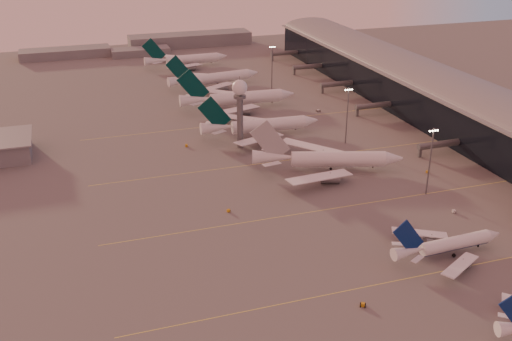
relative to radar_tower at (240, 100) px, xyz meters
name	(u,v)px	position (x,y,z in m)	size (l,w,h in m)	color
ground	(359,314)	(-5.00, -120.00, -20.95)	(700.00, 700.00, 0.00)	#5F5C5C
taxiway_markings	(362,202)	(25.00, -64.00, -20.94)	(180.00, 185.25, 0.02)	#F0E354
terminal	(461,107)	(102.88, -9.91, -10.43)	(57.00, 362.00, 23.04)	black
radar_tower	(240,100)	(0.00, 0.00, 0.00)	(6.40, 6.40, 31.10)	slate
mast_b	(430,159)	(50.00, -65.00, -7.21)	(3.60, 0.56, 25.00)	slate
mast_c	(347,113)	(45.00, -10.00, -7.21)	(3.60, 0.56, 25.00)	slate
mast_d	(272,66)	(43.00, 80.00, -7.21)	(3.60, 0.56, 25.00)	slate
distant_horizon	(155,44)	(-2.38, 205.14, -17.06)	(165.00, 37.50, 9.00)	slate
narrowbody_mid	(448,246)	(32.37, -103.05, -17.92)	(38.30, 30.55, 14.96)	white
widebody_white	(328,162)	(25.13, -34.98, -17.32)	(57.59, 45.44, 20.95)	white
greentail_a	(261,128)	(13.05, 10.92, -17.39)	(55.58, 44.79, 20.18)	white
greentail_b	(238,101)	(15.17, 52.89, -17.04)	(60.98, 49.15, 22.14)	white
greentail_c	(215,80)	(14.12, 96.44, -17.33)	(56.26, 45.15, 20.50)	white
greentail_d	(187,61)	(8.81, 147.21, -17.39)	(55.48, 44.78, 20.15)	white
gsv_tug_mid	(363,305)	(-2.76, -117.54, -20.46)	(3.87, 3.40, 0.95)	#C38C17
gsv_truck_b	(455,210)	(51.13, -80.70, -19.84)	(5.46, 2.23, 2.17)	silver
gsv_truck_c	(230,209)	(-20.92, -56.19, -19.91)	(5.32, 2.89, 2.04)	#C38C17
gsv_catering_b	(428,168)	(61.13, -49.12, -19.08)	(4.85, 2.84, 3.73)	#C38C17
gsv_truck_d	(186,144)	(-21.85, 8.08, -19.81)	(3.00, 5.82, 2.24)	#C38C17
gsv_tug_hangar	(318,111)	(51.54, 34.28, -20.39)	(4.12, 2.91, 1.08)	silver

